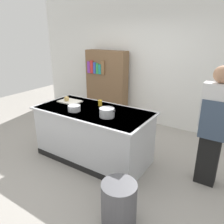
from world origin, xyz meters
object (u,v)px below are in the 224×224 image
onion (67,99)px  person_chef (214,125)px  mixing_bowl (74,108)px  juice_cup (100,103)px  bookshelf (107,85)px  trash_bin (119,203)px  stock_pot (107,113)px

onion → person_chef: person_chef is taller
mixing_bowl → juice_cup: size_ratio=2.04×
juice_cup → person_chef: (1.82, 0.13, -0.04)m
mixing_bowl → bookshelf: bookshelf is taller
trash_bin → bookshelf: bearing=126.7°
person_chef → mixing_bowl: bearing=86.0°
trash_bin → person_chef: bearing=62.4°
juice_cup → person_chef: person_chef is taller
mixing_bowl → trash_bin: (1.32, -0.75, -0.69)m
mixing_bowl → juice_cup: juice_cup is taller
onion → bookshelf: bearing=99.7°
mixing_bowl → trash_bin: mixing_bowl is taller
stock_pot → mixing_bowl: stock_pot is taller
trash_bin → bookshelf: 3.49m
bookshelf → person_chef: bearing=-27.5°
person_chef → bookshelf: (-2.75, 1.43, -0.06)m
onion → juice_cup: bearing=14.2°
mixing_bowl → trash_bin: 1.67m
trash_bin → bookshelf: size_ratio=0.31×
onion → trash_bin: bearing=-30.5°
mixing_bowl → person_chef: 2.09m
mixing_bowl → trash_bin: bearing=-29.7°
juice_cup → trash_bin: 1.78m
mixing_bowl → person_chef: (2.01, 0.57, -0.03)m
trash_bin → person_chef: 1.63m
stock_pot → juice_cup: 0.55m
bookshelf → juice_cup: bearing=-59.1°
bookshelf → onion: bearing=-80.3°
onion → trash_bin: (1.77, -1.04, -0.70)m
stock_pot → juice_cup: (-0.40, 0.37, -0.02)m
trash_bin → person_chef: size_ratio=0.30×
onion → trash_bin: 2.17m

